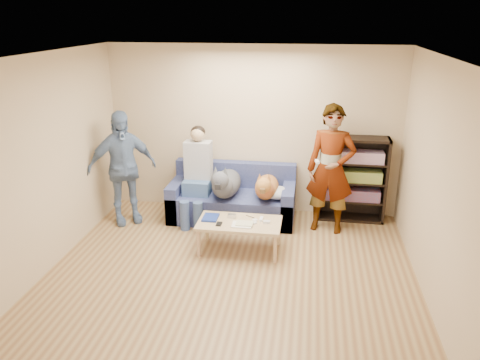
% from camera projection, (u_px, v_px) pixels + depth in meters
% --- Properties ---
extents(ground, '(5.00, 5.00, 0.00)m').
position_uv_depth(ground, '(224.00, 293.00, 5.35)').
color(ground, brown).
rests_on(ground, ground).
extents(ceiling, '(5.00, 5.00, 0.00)m').
position_uv_depth(ceiling, '(221.00, 60.00, 4.47)').
color(ceiling, white).
rests_on(ceiling, ground).
extents(wall_back, '(4.50, 0.00, 4.50)m').
position_uv_depth(wall_back, '(253.00, 131.00, 7.24)').
color(wall_back, tan).
rests_on(wall_back, ground).
extents(wall_front, '(4.50, 0.00, 4.50)m').
position_uv_depth(wall_front, '(139.00, 344.00, 2.59)').
color(wall_front, tan).
rests_on(wall_front, ground).
extents(wall_left, '(0.00, 5.00, 5.00)m').
position_uv_depth(wall_left, '(25.00, 176.00, 5.23)').
color(wall_left, tan).
rests_on(wall_left, ground).
extents(wall_right, '(0.00, 5.00, 5.00)m').
position_uv_depth(wall_right, '(448.00, 199.00, 4.59)').
color(wall_right, tan).
rests_on(wall_right, ground).
extents(blanket, '(0.47, 0.40, 0.16)m').
position_uv_depth(blanket, '(276.00, 192.00, 6.93)').
color(blanket, '#AFAFB4').
rests_on(blanket, sofa).
extents(person_standing_right, '(0.74, 0.54, 1.86)m').
position_uv_depth(person_standing_right, '(331.00, 170.00, 6.61)').
color(person_standing_right, gray).
rests_on(person_standing_right, ground).
extents(person_standing_left, '(1.07, 0.92, 1.72)m').
position_uv_depth(person_standing_left, '(122.00, 168.00, 6.91)').
color(person_standing_left, '#7292B6').
rests_on(person_standing_left, ground).
extents(held_controller, '(0.07, 0.13, 0.03)m').
position_uv_depth(held_controller, '(317.00, 162.00, 6.40)').
color(held_controller, white).
rests_on(held_controller, person_standing_right).
extents(notebook_blue, '(0.20, 0.26, 0.03)m').
position_uv_depth(notebook_blue, '(211.00, 218.00, 6.27)').
color(notebook_blue, navy).
rests_on(notebook_blue, coffee_table).
extents(papers, '(0.26, 0.20, 0.02)m').
position_uv_depth(papers, '(242.00, 225.00, 6.07)').
color(papers, white).
rests_on(papers, coffee_table).
extents(magazine, '(0.22, 0.17, 0.01)m').
position_uv_depth(magazine, '(244.00, 223.00, 6.08)').
color(magazine, beige).
rests_on(magazine, coffee_table).
extents(camera_silver, '(0.11, 0.06, 0.05)m').
position_uv_depth(camera_silver, '(232.00, 216.00, 6.29)').
color(camera_silver, '#BABABF').
rests_on(camera_silver, coffee_table).
extents(controller_a, '(0.04, 0.13, 0.03)m').
position_uv_depth(controller_a, '(261.00, 219.00, 6.22)').
color(controller_a, white).
rests_on(controller_a, coffee_table).
extents(controller_b, '(0.09, 0.06, 0.03)m').
position_uv_depth(controller_b, '(267.00, 222.00, 6.14)').
color(controller_b, silver).
rests_on(controller_b, coffee_table).
extents(headphone_cup_a, '(0.07, 0.07, 0.02)m').
position_uv_depth(headphone_cup_a, '(254.00, 223.00, 6.12)').
color(headphone_cup_a, silver).
rests_on(headphone_cup_a, coffee_table).
extents(headphone_cup_b, '(0.07, 0.07, 0.02)m').
position_uv_depth(headphone_cup_b, '(255.00, 220.00, 6.20)').
color(headphone_cup_b, white).
rests_on(headphone_cup_b, coffee_table).
extents(pen_orange, '(0.13, 0.06, 0.01)m').
position_uv_depth(pen_orange, '(236.00, 227.00, 6.03)').
color(pen_orange, '#CE531D').
rests_on(pen_orange, coffee_table).
extents(pen_black, '(0.13, 0.08, 0.01)m').
position_uv_depth(pen_black, '(250.00, 217.00, 6.32)').
color(pen_black, black).
rests_on(pen_black, coffee_table).
extents(wallet, '(0.07, 0.12, 0.02)m').
position_uv_depth(wallet, '(219.00, 224.00, 6.09)').
color(wallet, black).
rests_on(wallet, coffee_table).
extents(sofa, '(1.90, 0.85, 0.82)m').
position_uv_depth(sofa, '(233.00, 200.00, 7.24)').
color(sofa, '#515B93').
rests_on(sofa, ground).
extents(person_seated, '(0.40, 0.73, 1.47)m').
position_uv_depth(person_seated, '(197.00, 171.00, 7.03)').
color(person_seated, '#46619A').
rests_on(person_seated, sofa).
extents(dog_gray, '(0.41, 1.25, 0.60)m').
position_uv_depth(dog_gray, '(225.00, 183.00, 6.93)').
color(dog_gray, '#474A50').
rests_on(dog_gray, sofa).
extents(dog_tan, '(0.35, 1.14, 0.51)m').
position_uv_depth(dog_tan, '(266.00, 187.00, 6.88)').
color(dog_tan, '#A75333').
rests_on(dog_tan, sofa).
extents(coffee_table, '(1.10, 0.60, 0.42)m').
position_uv_depth(coffee_table, '(239.00, 225.00, 6.19)').
color(coffee_table, tan).
rests_on(coffee_table, ground).
extents(bookshelf, '(1.00, 0.34, 1.30)m').
position_uv_depth(bookshelf, '(352.00, 177.00, 7.07)').
color(bookshelf, black).
rests_on(bookshelf, ground).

